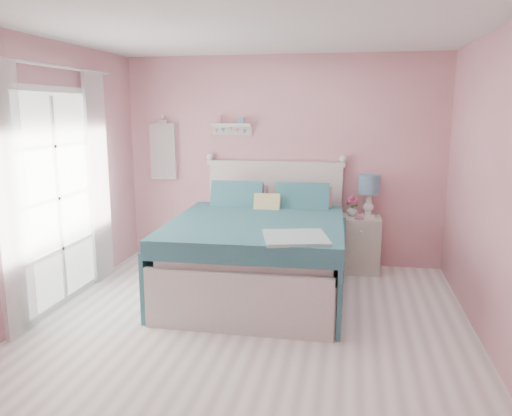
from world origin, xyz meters
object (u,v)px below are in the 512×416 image
(vase, at_px, (352,210))
(teacup, at_px, (360,216))
(bed, at_px, (260,252))
(nightstand, at_px, (360,244))
(table_lamp, at_px, (369,187))

(vase, xyz_separation_m, teacup, (0.09, -0.20, -0.03))
(teacup, bearing_deg, bed, -145.65)
(nightstand, relative_size, teacup, 6.96)
(nightstand, xyz_separation_m, table_lamp, (0.08, 0.05, 0.69))
(vase, bearing_deg, bed, -136.43)
(teacup, bearing_deg, vase, 113.84)
(table_lamp, xyz_separation_m, teacup, (-0.10, -0.20, -0.31))
(nightstand, distance_m, teacup, 0.40)
(teacup, bearing_deg, nightstand, 80.96)
(bed, bearing_deg, teacup, 32.51)
(bed, bearing_deg, vase, 41.73)
(bed, height_order, nightstand, bed)
(vase, distance_m, teacup, 0.22)
(table_lamp, bearing_deg, nightstand, -148.09)
(nightstand, height_order, vase, vase)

